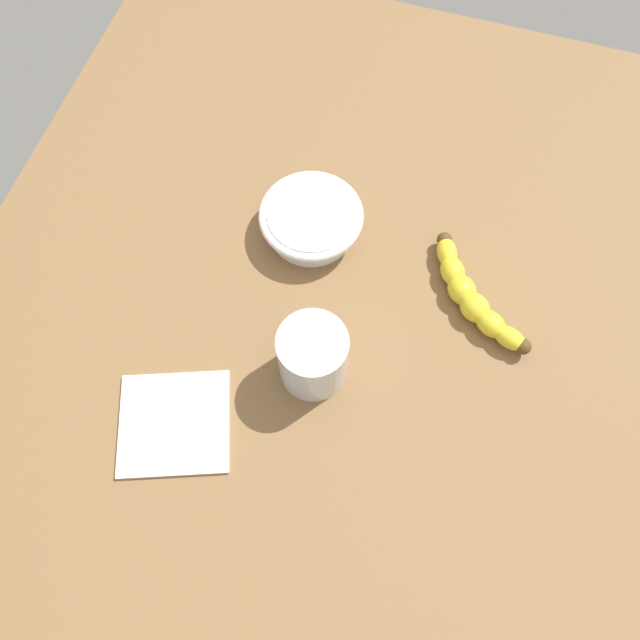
{
  "coord_description": "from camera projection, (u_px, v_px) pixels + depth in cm",
  "views": [
    {
      "loc": [
        -33.46,
        -0.32,
        81.36
      ],
      "look_at": [
        -2.05,
        9.33,
        5.0
      ],
      "focal_mm": 35.48,
      "sensor_mm": 36.0,
      "label": 1
    }
  ],
  "objects": [
    {
      "name": "banana",
      "position": [
        470.0,
        296.0,
        0.85
      ],
      "size": [
        15.03,
        15.68,
        3.63
      ],
      "rotation": [
        0.0,
        0.0,
        3.95
      ],
      "color": "yellow",
      "rests_on": "wooden_tabletop"
    },
    {
      "name": "smoothie_glass",
      "position": [
        310.0,
        357.0,
        0.78
      ],
      "size": [
        8.72,
        8.72,
        10.04
      ],
      "color": "silver",
      "rests_on": "wooden_tabletop"
    },
    {
      "name": "wooden_tabletop",
      "position": [
        390.0,
        335.0,
        0.86
      ],
      "size": [
        120.0,
        120.0,
        3.0
      ],
      "primitive_type": "cube",
      "color": "brown",
      "rests_on": "ground"
    },
    {
      "name": "folded_napkin",
      "position": [
        172.0,
        422.0,
        0.79
      ],
      "size": [
        17.08,
        17.47,
        0.6
      ],
      "primitive_type": "cube",
      "rotation": [
        0.0,
        0.0,
        0.35
      ],
      "color": "white",
      "rests_on": "wooden_tabletop"
    },
    {
      "name": "ceramic_bowl",
      "position": [
        309.0,
        219.0,
        0.89
      ],
      "size": [
        14.64,
        14.64,
        4.38
      ],
      "color": "white",
      "rests_on": "wooden_tabletop"
    }
  ]
}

